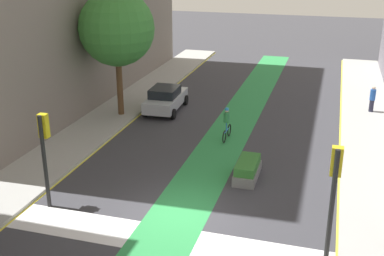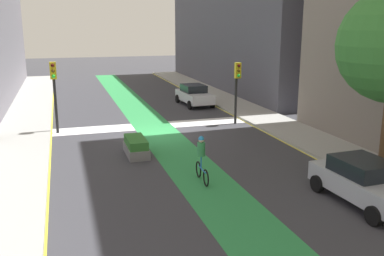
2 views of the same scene
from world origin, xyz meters
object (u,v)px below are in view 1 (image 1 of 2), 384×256
at_px(traffic_signal_near_left, 44,143).
at_px(cyclist_in_lane, 227,123).
at_px(traffic_signal_near_right, 334,184).
at_px(street_tree_near, 117,28).
at_px(median_planter, 247,170).
at_px(pedestrian_sidewalk_right_a, 372,99).
at_px(car_silver_left_far, 166,99).

relative_size(traffic_signal_near_left, cyclist_in_lane, 2.08).
bearing_deg(traffic_signal_near_right, cyclist_in_lane, 119.66).
relative_size(traffic_signal_near_right, traffic_signal_near_left, 1.06).
xyz_separation_m(street_tree_near, median_planter, (8.97, -6.24, -4.95)).
xyz_separation_m(traffic_signal_near_right, pedestrian_sidewalk_right_a, (2.14, 16.54, -1.91)).
height_order(traffic_signal_near_left, cyclist_in_lane, traffic_signal_near_left).
xyz_separation_m(traffic_signal_near_right, median_planter, (-3.63, 5.48, -2.48)).
height_order(car_silver_left_far, street_tree_near, street_tree_near).
distance_m(car_silver_left_far, pedestrian_sidewalk_right_a, 12.82).
bearing_deg(street_tree_near, median_planter, -34.84).
xyz_separation_m(traffic_signal_near_left, pedestrian_sidewalk_right_a, (12.94, 15.72, -1.74)).
xyz_separation_m(cyclist_in_lane, median_planter, (1.91, -4.26, -0.57)).
distance_m(pedestrian_sidewalk_right_a, median_planter, 12.49).
relative_size(traffic_signal_near_right, median_planter, 1.84).
bearing_deg(traffic_signal_near_left, car_silver_left_far, 87.80).
height_order(traffic_signal_near_left, car_silver_left_far, traffic_signal_near_left).
bearing_deg(traffic_signal_near_left, street_tree_near, 99.35).
distance_m(street_tree_near, median_planter, 12.00).
relative_size(traffic_signal_near_right, car_silver_left_far, 0.96).
bearing_deg(traffic_signal_near_left, pedestrian_sidewalk_right_a, 50.54).
xyz_separation_m(traffic_signal_near_right, traffic_signal_near_left, (-10.80, 0.82, -0.17)).
distance_m(traffic_signal_near_right, median_planter, 7.02).
bearing_deg(traffic_signal_near_left, cyclist_in_lane, 59.45).
height_order(traffic_signal_near_right, cyclist_in_lane, traffic_signal_near_right).
bearing_deg(cyclist_in_lane, median_planter, -65.79).
distance_m(traffic_signal_near_left, car_silver_left_far, 12.82).
relative_size(pedestrian_sidewalk_right_a, median_planter, 0.73).
bearing_deg(traffic_signal_near_left, median_planter, 32.99).
distance_m(cyclist_in_lane, street_tree_near, 8.54).
relative_size(car_silver_left_far, cyclist_in_lane, 2.30).
height_order(traffic_signal_near_right, pedestrian_sidewalk_right_a, traffic_signal_near_right).
relative_size(traffic_signal_near_left, pedestrian_sidewalk_right_a, 2.37).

